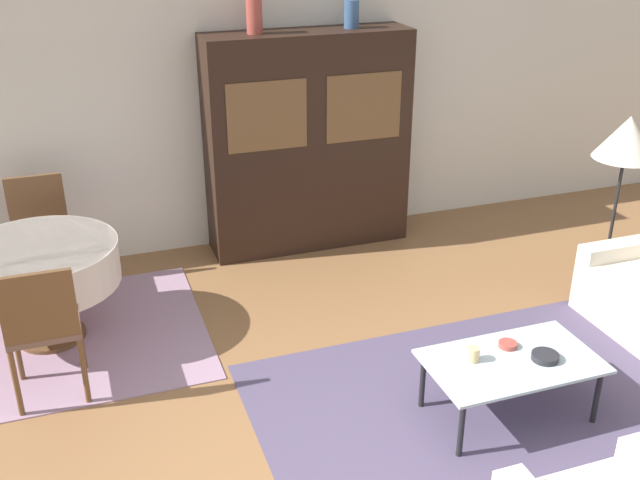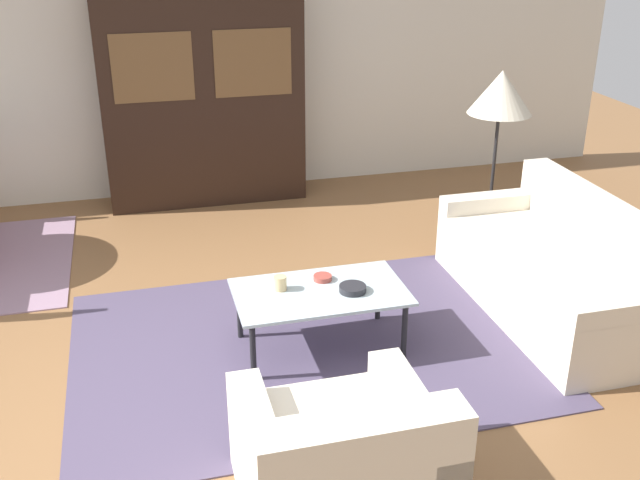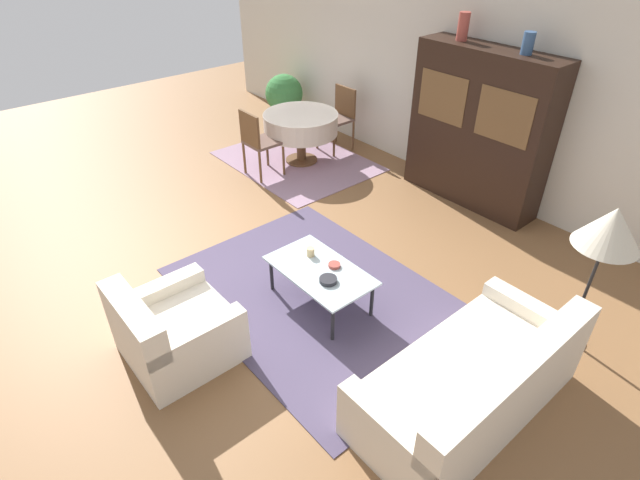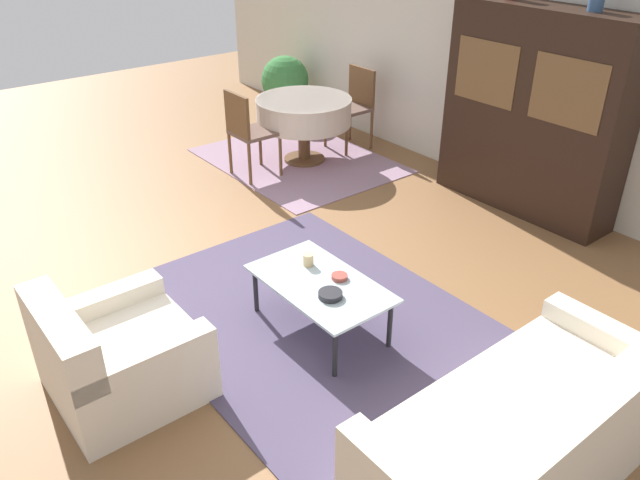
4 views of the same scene
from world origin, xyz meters
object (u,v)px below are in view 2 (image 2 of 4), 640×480
object	(u,v)px
floor_lamp	(501,96)
bowl	(353,289)
cup	(280,283)
coffee_table	(320,296)
bowl_small	(323,278)
armchair	(342,466)
display_cabinet	(203,98)
couch	(559,272)

from	to	relation	value
floor_lamp	bowl	distance (m)	2.34
cup	coffee_table	bearing A→B (deg)	-17.60
cup	bowl_small	size ratio (longest dim) A/B	0.78
armchair	display_cabinet	bearing A→B (deg)	91.03
couch	bowl_small	xyz separation A→B (m)	(-1.66, 0.06, 0.14)
couch	armchair	size ratio (longest dim) A/B	2.16
couch	armchair	distance (m)	2.47
bowl	bowl_small	world-z (taller)	bowl
floor_lamp	bowl_small	bearing A→B (deg)	-144.91
display_cabinet	armchair	bearing A→B (deg)	-88.97
display_cabinet	bowl	bearing A→B (deg)	-79.60
armchair	cup	xyz separation A→B (m)	(0.04, 1.48, 0.17)
display_cabinet	bowl_small	size ratio (longest dim) A/B	16.69
couch	bowl_small	size ratio (longest dim) A/B	16.20
bowl_small	armchair	bearing A→B (deg)	-101.87
display_cabinet	floor_lamp	xyz separation A→B (m)	(2.20, -1.47, 0.22)
couch	bowl	distance (m)	1.53
cup	bowl_small	distance (m)	0.29
armchair	display_cabinet	xyz separation A→B (m)	(-0.08, 4.27, 0.69)
floor_lamp	bowl_small	distance (m)	2.33
couch	display_cabinet	size ratio (longest dim) A/B	0.97
armchair	display_cabinet	size ratio (longest dim) A/B	0.45
armchair	bowl_small	size ratio (longest dim) A/B	7.50
couch	display_cabinet	xyz separation A→B (m)	(-2.06, 2.79, 0.69)
couch	bowl	xyz separation A→B (m)	(-1.52, -0.14, 0.15)
display_cabinet	bowl_small	world-z (taller)	display_cabinet
armchair	coffee_table	world-z (taller)	armchair
armchair	floor_lamp	xyz separation A→B (m)	(2.13, 2.81, 0.91)
floor_lamp	bowl	size ratio (longest dim) A/B	8.38
floor_lamp	bowl_small	xyz separation A→B (m)	(-1.80, -1.27, -0.76)
coffee_table	cup	xyz separation A→B (m)	(-0.23, 0.07, 0.08)
coffee_table	bowl	xyz separation A→B (m)	(0.19, -0.06, 0.06)
armchair	cup	world-z (taller)	armchair
coffee_table	bowl	distance (m)	0.21
couch	coffee_table	size ratio (longest dim) A/B	1.79
armchair	coffee_table	size ratio (longest dim) A/B	0.83
display_cabinet	floor_lamp	world-z (taller)	display_cabinet
bowl	cup	bearing A→B (deg)	162.26
armchair	floor_lamp	bearing A→B (deg)	52.87
armchair	floor_lamp	distance (m)	3.64
display_cabinet	bowl_small	distance (m)	2.82
floor_lamp	cup	size ratio (longest dim) A/B	15.27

